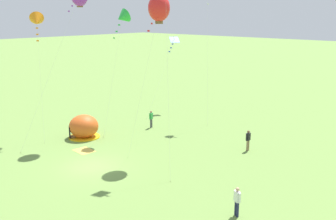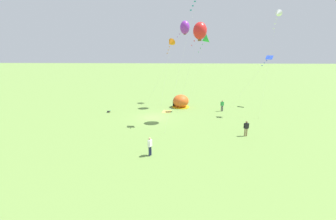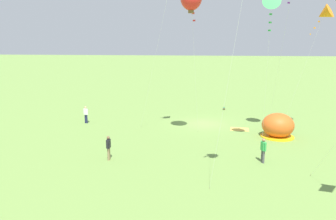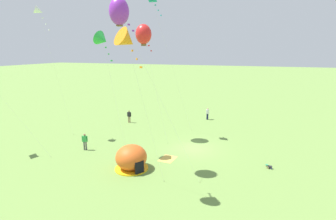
# 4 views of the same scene
# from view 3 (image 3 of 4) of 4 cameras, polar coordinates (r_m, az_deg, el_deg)

# --- Properties ---
(ground_plane) EXTENTS (300.00, 300.00, 0.00)m
(ground_plane) POSITION_cam_3_polar(r_m,az_deg,el_deg) (32.94, 6.34, -2.43)
(ground_plane) COLOR olive
(popup_tent) EXTENTS (2.81, 2.81, 2.10)m
(popup_tent) POSITION_cam_3_polar(r_m,az_deg,el_deg) (29.67, 18.60, -2.63)
(popup_tent) COLOR #D8591E
(popup_tent) RESTS_ON ground
(picnic_blanket) EXTENTS (1.81, 1.45, 0.01)m
(picnic_blanket) POSITION_cam_3_polar(r_m,az_deg,el_deg) (31.51, 12.35, -3.29)
(picnic_blanket) COLOR gold
(picnic_blanket) RESTS_ON ground
(toddler_crawling) EXTENTS (0.28, 0.55, 0.32)m
(toddler_crawling) POSITION_cam_3_polar(r_m,az_deg,el_deg) (39.89, 9.72, 0.29)
(toddler_crawling) COLOR black
(toddler_crawling) RESTS_ON ground
(person_near_tent) EXTENTS (0.35, 0.56, 1.72)m
(person_near_tent) POSITION_cam_3_polar(r_m,az_deg,el_deg) (23.24, 16.25, -6.57)
(person_near_tent) COLOR #4C4C51
(person_near_tent) RESTS_ON ground
(person_center_field) EXTENTS (0.25, 0.59, 1.72)m
(person_center_field) POSITION_cam_3_polar(r_m,az_deg,el_deg) (23.21, -10.32, -6.29)
(person_center_field) COLOR #8C7251
(person_center_field) RESTS_ON ground
(person_far_back) EXTENTS (0.53, 0.39, 1.72)m
(person_far_back) POSITION_cam_3_polar(r_m,az_deg,el_deg) (33.87, -14.12, -0.64)
(person_far_back) COLOR #1E2347
(person_far_back) RESTS_ON ground
(kite_orange) EXTENTS (3.37, 2.44, 11.17)m
(kite_orange) POSITION_cam_3_polar(r_m,az_deg,el_deg) (31.60, 25.56, 14.87)
(kite_orange) COLOR silver
(kite_orange) RESTS_ON ground
(kite_green) EXTENTS (1.45, 3.08, 11.43)m
(kite_green) POSITION_cam_3_polar(r_m,az_deg,el_deg) (25.24, 17.57, 17.14)
(kite_green) COLOR silver
(kite_green) RESTS_ON ground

